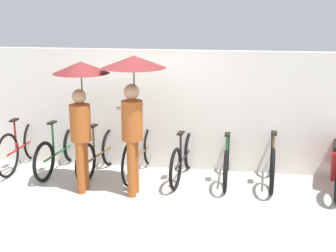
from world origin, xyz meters
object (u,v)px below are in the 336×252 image
pedestrian_leading (81,95)px  pedestrian_center (133,88)px  parked_bicycle_5 (227,160)px  parked_bicycle_1 (59,151)px  parked_bicycle_6 (272,160)px  parked_bicycle_0 (21,146)px  parked_bicycle_2 (99,153)px  parked_bicycle_3 (141,152)px  parked_bicycle_4 (183,158)px

pedestrian_leading → pedestrian_center: pedestrian_center is taller
parked_bicycle_5 → pedestrian_leading: 2.62m
parked_bicycle_1 → pedestrian_center: 2.15m
parked_bicycle_5 → parked_bicycle_6: 0.74m
parked_bicycle_0 → pedestrian_leading: bearing=-118.3°
parked_bicycle_5 → pedestrian_center: pedestrian_center is taller
parked_bicycle_2 → parked_bicycle_3: bearing=-74.4°
parked_bicycle_5 → pedestrian_leading: size_ratio=0.83×
parked_bicycle_5 → pedestrian_center: 2.06m
parked_bicycle_1 → parked_bicycle_3: bearing=-82.3°
parked_bicycle_6 → parked_bicycle_5: bearing=91.8°
parked_bicycle_0 → parked_bicycle_4: parked_bicycle_4 is taller
parked_bicycle_0 → parked_bicycle_3: size_ratio=0.95×
parked_bicycle_6 → pedestrian_leading: 3.26m
parked_bicycle_4 → parked_bicycle_5: (0.73, 0.02, -0.00)m
parked_bicycle_1 → parked_bicycle_3: parked_bicycle_3 is taller
parked_bicycle_0 → parked_bicycle_5: parked_bicycle_0 is taller
parked_bicycle_0 → pedestrian_leading: pedestrian_leading is taller
parked_bicycle_1 → pedestrian_leading: size_ratio=0.85×
parked_bicycle_5 → pedestrian_leading: bearing=109.1°
parked_bicycle_0 → parked_bicycle_1: bearing=-93.7°
pedestrian_leading → parked_bicycle_2: bearing=89.9°
parked_bicycle_6 → pedestrian_leading: bearing=107.0°
parked_bicycle_0 → parked_bicycle_2: (1.47, -0.10, -0.04)m
parked_bicycle_3 → parked_bicycle_5: bearing=-85.1°
parked_bicycle_1 → parked_bicycle_3: (1.47, 0.04, 0.04)m
parked_bicycle_0 → parked_bicycle_2: bearing=-92.8°
parked_bicycle_1 → pedestrian_leading: bearing=-130.6°
parked_bicycle_6 → pedestrian_leading: pedestrian_leading is taller
parked_bicycle_4 → parked_bicycle_3: bearing=90.3°
parked_bicycle_3 → pedestrian_center: pedestrian_center is taller
parked_bicycle_4 → pedestrian_center: bearing=143.7°
parked_bicycle_2 → parked_bicycle_3: (0.74, 0.08, 0.04)m
parked_bicycle_1 → parked_bicycle_4: bearing=-84.9°
parked_bicycle_0 → pedestrian_leading: (1.45, -0.82, 1.13)m
pedestrian_leading → parked_bicycle_1: bearing=135.0°
parked_bicycle_3 → parked_bicycle_0: bearing=96.5°
parked_bicycle_2 → parked_bicycle_5: (2.21, 0.02, -0.01)m
parked_bicycle_0 → parked_bicycle_4: size_ratio=1.03×
parked_bicycle_4 → parked_bicycle_5: 0.74m
parked_bicycle_3 → pedestrian_center: 1.50m
parked_bicycle_5 → pedestrian_center: bearing=118.8°
parked_bicycle_1 → parked_bicycle_4: 2.21m
parked_bicycle_4 → parked_bicycle_6: size_ratio=1.00×
parked_bicycle_0 → parked_bicycle_4: (2.94, -0.10, -0.04)m
parked_bicycle_6 → pedestrian_center: 2.60m
parked_bicycle_2 → pedestrian_center: pedestrian_center is taller
parked_bicycle_4 → parked_bicycle_6: bearing=-83.4°
parked_bicycle_3 → pedestrian_leading: (-0.76, -0.80, 1.13)m
parked_bicycle_0 → parked_bicycle_5: bearing=-90.1°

